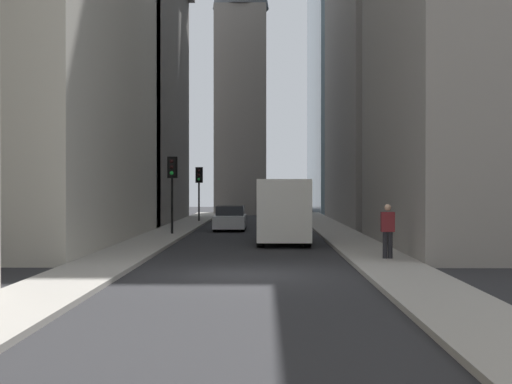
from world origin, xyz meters
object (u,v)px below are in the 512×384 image
Objects in this scene: traffic_light_midblock at (172,177)px; pedestrian at (388,229)px; delivery_truck at (282,211)px; traffic_light_far_junction at (199,181)px; sedan_silver at (230,219)px.

pedestrian is at bearing -144.32° from traffic_light_midblock.
traffic_light_midblock is at bearing 52.82° from delivery_truck.
traffic_light_far_junction reaches higher than pedestrian.
delivery_truck is 8.76m from pedestrian.
traffic_light_far_junction is at bearing -0.56° from traffic_light_midblock.
traffic_light_far_junction is (13.27, -0.13, -0.13)m from traffic_light_midblock.
sedan_silver is at bearing -28.84° from traffic_light_midblock.
delivery_truck is at bearing -162.83° from traffic_light_far_junction.
sedan_silver is (9.14, 2.80, -0.80)m from delivery_truck.
traffic_light_midblock reaches higher than sedan_silver.
traffic_light_midblock reaches higher than delivery_truck.
traffic_light_midblock is at bearing 35.68° from pedestrian.
delivery_truck is 9.59m from sedan_silver.
sedan_silver is at bearing 19.50° from pedestrian.
traffic_light_midblock is (4.19, 5.52, 1.57)m from delivery_truck.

